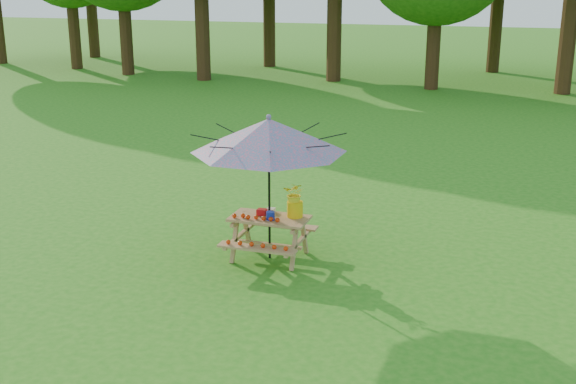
% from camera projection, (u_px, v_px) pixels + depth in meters
% --- Properties ---
extents(ground, '(120.00, 120.00, 0.00)m').
position_uv_depth(ground, '(359.00, 353.00, 8.39)').
color(ground, '#257416').
rests_on(ground, ground).
extents(picnic_table, '(1.20, 1.32, 0.67)m').
position_uv_depth(picnic_table, '(270.00, 238.00, 11.14)').
color(picnic_table, '#AD784E').
rests_on(picnic_table, ground).
extents(patio_umbrella, '(3.10, 3.10, 2.27)m').
position_uv_depth(patio_umbrella, '(269.00, 135.00, 10.68)').
color(patio_umbrella, black).
rests_on(patio_umbrella, ground).
extents(produce_bins, '(0.34, 0.46, 0.13)m').
position_uv_depth(produce_bins, '(268.00, 213.00, 11.06)').
color(produce_bins, '#B90E13').
rests_on(produce_bins, picnic_table).
extents(tomatoes_row, '(0.77, 0.13, 0.07)m').
position_uv_depth(tomatoes_row, '(256.00, 218.00, 10.92)').
color(tomatoes_row, red).
rests_on(tomatoes_row, picnic_table).
extents(flower_bucket, '(0.33, 0.29, 0.55)m').
position_uv_depth(flower_bucket, '(295.00, 198.00, 10.98)').
color(flower_bucket, yellow).
rests_on(flower_bucket, picnic_table).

